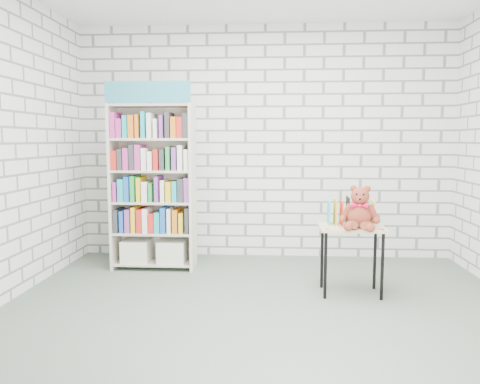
{
  "coord_description": "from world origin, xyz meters",
  "views": [
    {
      "loc": [
        0.06,
        -3.72,
        1.43
      ],
      "look_at": [
        -0.23,
        0.95,
        0.91
      ],
      "focal_mm": 35.0,
      "sensor_mm": 36.0,
      "label": 1
    }
  ],
  "objects": [
    {
      "name": "room_shell",
      "position": [
        0.0,
        0.0,
        1.78
      ],
      "size": [
        4.52,
        4.02,
        2.81
      ],
      "color": "silver",
      "rests_on": "ground"
    },
    {
      "name": "bookshelf",
      "position": [
        -1.22,
        1.36,
        0.93
      ],
      "size": [
        0.91,
        0.35,
        2.04
      ],
      "color": "beige",
      "rests_on": "ground"
    },
    {
      "name": "table_books",
      "position": [
        0.83,
        0.68,
        0.76
      ],
      "size": [
        0.42,
        0.19,
        0.25
      ],
      "color": "#2AB1B8",
      "rests_on": "display_table"
    },
    {
      "name": "display_table",
      "position": [
        0.82,
        0.59,
        0.55
      ],
      "size": [
        0.6,
        0.42,
        0.64
      ],
      "color": "tan",
      "rests_on": "ground"
    },
    {
      "name": "teddy_bear",
      "position": [
        0.87,
        0.49,
        0.79
      ],
      "size": [
        0.35,
        0.34,
        0.39
      ],
      "color": "maroon",
      "rests_on": "display_table"
    },
    {
      "name": "ground",
      "position": [
        0.0,
        0.0,
        0.0
      ],
      "size": [
        4.5,
        4.5,
        0.0
      ],
      "primitive_type": "plane",
      "color": "#4F5D4F",
      "rests_on": "ground"
    }
  ]
}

